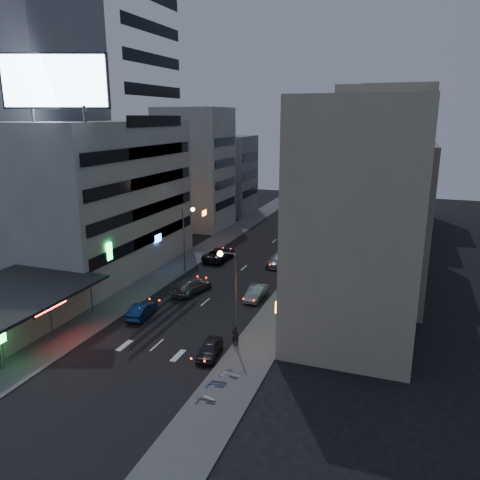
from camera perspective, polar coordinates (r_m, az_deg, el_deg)
The scene contains 29 objects.
ground at distance 37.72m, azimuth -13.22°, elevation -15.00°, with size 180.00×180.00×0.00m, color black.
sidewalk_left at distance 65.63m, azimuth -4.96°, elevation -1.58°, with size 4.00×120.00×0.12m, color #4C4C4F.
sidewalk_right at distance 60.92m, azimuth 8.87°, elevation -3.01°, with size 4.00×120.00×0.12m, color #4C4C4F.
food_court at distance 46.65m, azimuth -26.63°, elevation -7.58°, with size 11.00×13.00×3.88m.
white_building at distance 59.81m, azimuth -17.11°, elevation 5.00°, with size 14.00×24.00×18.00m, color beige.
grey_tower at distance 67.10m, azimuth -22.41°, elevation 12.43°, with size 10.00×14.00×34.00m, color gray.
shophouse_near at distance 38.71m, azimuth 13.97°, elevation 1.67°, with size 10.00×11.00×20.00m, color #B4A88D.
shophouse_mid at distance 50.29m, azimuth 15.84°, elevation 2.18°, with size 11.00×12.00×16.00m, color gray.
shophouse_far at distance 62.64m, azimuth 16.51°, elevation 7.31°, with size 10.00×14.00×22.00m, color #B4A88D.
far_left_a at distance 80.21m, azimuth -5.53°, elevation 8.64°, with size 11.00×10.00×20.00m, color beige.
far_left_b at distance 92.52m, azimuth -2.31°, elevation 7.95°, with size 12.00×10.00×15.00m, color gray.
far_right_a at distance 77.73m, azimuth 17.52°, elevation 7.09°, with size 11.00×12.00×18.00m, color gray.
far_right_b at distance 91.36m, azimuth 18.43°, elevation 9.97°, with size 12.00×12.00×24.00m, color #B4A88D.
billboard at distance 48.82m, azimuth -21.63°, elevation 17.53°, with size 9.52×3.75×6.20m.
street_lamp_right_near at distance 37.80m, azimuth -1.13°, elevation -5.53°, with size 1.60×0.44×8.02m.
street_lamp_left at distance 56.42m, azimuth -6.53°, elevation 1.24°, with size 1.60×0.44×8.02m.
street_lamp_right_far at distance 69.53m, azimuth 8.95°, elevation 3.72°, with size 1.60×0.44×8.02m.
parked_car_right_near at distance 38.19m, azimuth -3.71°, elevation -13.11°, with size 1.52×3.77×1.28m, color #2A2B30.
parked_car_right_mid at distance 49.17m, azimuth 1.97°, elevation -6.45°, with size 1.46×4.19×1.38m, color #ABACB4.
parked_car_left at distance 62.29m, azimuth -2.58°, elevation -1.71°, with size 2.73×5.93×1.65m, color #222327.
parked_car_right_far at distance 60.32m, azimuth 4.92°, elevation -2.32°, with size 2.25×5.53×1.60m, color gray.
road_car_blue at distance 45.88m, azimuth -11.90°, elevation -8.38°, with size 1.46×4.18×1.38m, color navy.
road_car_silver at distance 51.14m, azimuth -5.95°, elevation -5.54°, with size 2.23×5.49×1.59m, color gray.
person at distance 39.37m, azimuth -0.57°, elevation -11.60°, with size 0.64×0.42×1.74m, color black.
scooter_black_a at distance 32.74m, azimuth -2.87°, elevation -18.19°, with size 1.83×0.61×1.12m, color black, non-canonical shape.
scooter_silver_a at distance 32.87m, azimuth -2.99°, elevation -18.18°, with size 1.61×0.54×0.98m, color #B3B6BC, non-canonical shape.
scooter_blue at distance 34.43m, azimuth -1.88°, elevation -16.39°, with size 1.79×0.60×1.09m, color navy, non-canonical shape.
scooter_black_b at distance 34.63m, azimuth -1.54°, elevation -16.22°, with size 1.74×0.58×1.06m, color black, non-canonical shape.
scooter_silver_b at distance 35.31m, azimuth 0.01°, elevation -15.45°, with size 1.91×0.64×1.17m, color #929399, non-canonical shape.
Camera 1 is at (18.63, -27.09, 18.48)m, focal length 35.00 mm.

